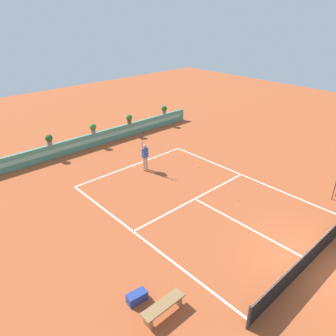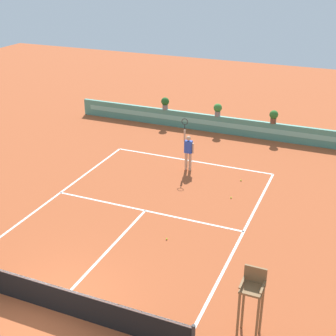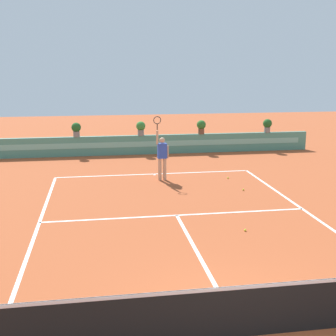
{
  "view_description": "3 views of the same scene",
  "coord_description": "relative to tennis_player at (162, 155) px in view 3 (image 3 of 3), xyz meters",
  "views": [
    {
      "loc": [
        -10.84,
        -3.29,
        9.12
      ],
      "look_at": [
        0.08,
        8.61,
        1.0
      ],
      "focal_mm": 34.17,
      "sensor_mm": 36.0,
      "label": 1
    },
    {
      "loc": [
        7.42,
        -8.83,
        9.64
      ],
      "look_at": [
        0.08,
        8.61,
        1.0
      ],
      "focal_mm": 50.88,
      "sensor_mm": 36.0,
      "label": 2
    },
    {
      "loc": [
        -2.33,
        -6.45,
        4.48
      ],
      "look_at": [
        0.08,
        8.61,
        1.0
      ],
      "focal_mm": 47.63,
      "sensor_mm": 36.0,
      "label": 3
    }
  ],
  "objects": [
    {
      "name": "tennis_ball_by_sideline",
      "position": [
        2.74,
        -2.03,
        -1.02
      ],
      "size": [
        0.07,
        0.07,
        0.07
      ],
      "primitive_type": "sphere",
      "color": "#CCE033",
      "rests_on": "ground"
    },
    {
      "name": "potted_plant_centre",
      "position": [
        -0.3,
        5.57,
        0.36
      ],
      "size": [
        0.48,
        0.48,
        0.72
      ],
      "color": "gray",
      "rests_on": "back_wall_barrier"
    },
    {
      "name": "potted_plant_left",
      "position": [
        -3.57,
        5.57,
        0.36
      ],
      "size": [
        0.48,
        0.48,
        0.72
      ],
      "color": "gray",
      "rests_on": "back_wall_barrier"
    },
    {
      "name": "tennis_ball_near_baseline",
      "position": [
        1.45,
        -6.05,
        -1.02
      ],
      "size": [
        0.07,
        0.07,
        0.07
      ],
      "primitive_type": "sphere",
      "color": "#CCE033",
      "rests_on": "ground"
    },
    {
      "name": "potted_plant_far_right",
      "position": [
        6.58,
        5.57,
        0.36
      ],
      "size": [
        0.48,
        0.48,
        0.72
      ],
      "color": "gray",
      "rests_on": "back_wall_barrier"
    },
    {
      "name": "tennis_player",
      "position": [
        0.0,
        0.0,
        0.0
      ],
      "size": [
        0.62,
        0.24,
        2.58
      ],
      "color": "tan",
      "rests_on": "ground"
    },
    {
      "name": "court_lines",
      "position": [
        -0.19,
        -4.1,
        -1.05
      ],
      "size": [
        8.32,
        11.94,
        0.01
      ],
      "color": "white",
      "rests_on": "ground"
    },
    {
      "name": "potted_plant_right",
      "position": [
        2.91,
        5.57,
        0.36
      ],
      "size": [
        0.48,
        0.48,
        0.72
      ],
      "color": "brown",
      "rests_on": "back_wall_barrier"
    },
    {
      "name": "tennis_ball_mid_court",
      "position": [
        2.7,
        -0.21,
        -1.02
      ],
      "size": [
        0.07,
        0.07,
        0.07
      ],
      "primitive_type": "sphere",
      "color": "#CCE033",
      "rests_on": "ground"
    },
    {
      "name": "ground_plane",
      "position": [
        -0.19,
        -4.82,
        -1.05
      ],
      "size": [
        60.0,
        60.0,
        0.0
      ],
      "primitive_type": "plane",
      "color": "#A84C28"
    },
    {
      "name": "back_wall_barrier",
      "position": [
        -0.19,
        5.57,
        -0.55
      ],
      "size": [
        18.0,
        0.21,
        1.0
      ],
      "color": "#4C8E7A",
      "rests_on": "ground"
    },
    {
      "name": "net",
      "position": [
        -0.19,
        -10.82,
        -0.54
      ],
      "size": [
        8.92,
        0.1,
        1.0
      ],
      "color": "#333333",
      "rests_on": "ground"
    }
  ]
}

